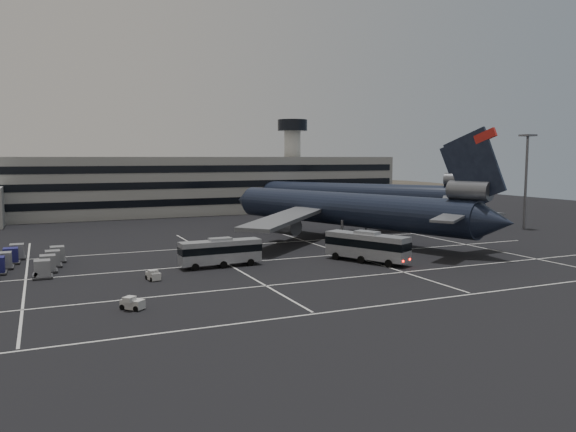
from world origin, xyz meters
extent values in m
plane|color=black|center=(0.00, 0.00, 0.00)|extent=(260.00, 260.00, 0.00)
cube|color=silver|center=(0.00, -22.00, 0.01)|extent=(90.00, 0.25, 0.01)
cube|color=silver|center=(0.00, -10.00, 0.01)|extent=(90.00, 0.25, 0.01)
cube|color=silver|center=(0.00, 4.00, 0.01)|extent=(90.00, 0.25, 0.01)
cube|color=silver|center=(0.00, 18.00, 0.01)|extent=(90.00, 0.25, 0.01)
cube|color=silver|center=(-30.00, 6.00, 0.01)|extent=(0.25, 55.00, 0.01)
cube|color=silver|center=(-6.00, 6.00, 0.01)|extent=(0.25, 55.00, 0.01)
cube|color=silver|center=(12.00, 6.00, 0.01)|extent=(0.25, 55.00, 0.01)
cube|color=silver|center=(34.00, 6.00, 0.01)|extent=(0.25, 55.00, 0.01)
cube|color=gray|center=(0.00, 72.00, 7.00)|extent=(120.00, 18.00, 14.00)
cube|color=black|center=(0.00, 62.95, 3.50)|extent=(118.00, 0.20, 1.60)
cube|color=black|center=(0.00, 62.95, 7.50)|extent=(118.00, 0.20, 1.60)
cube|color=black|center=(0.00, 62.95, 11.20)|extent=(118.00, 0.20, 1.60)
cylinder|color=gray|center=(35.00, 74.00, 11.00)|extent=(4.40, 4.40, 22.00)
cylinder|color=black|center=(35.00, 74.00, 22.50)|extent=(8.00, 8.00, 3.00)
ellipsoid|color=#38332B|center=(30.00, 170.00, -13.50)|extent=(252.00, 180.00, 44.00)
ellipsoid|color=#38332B|center=(110.00, 170.00, -9.00)|extent=(168.00, 120.00, 24.00)
cylinder|color=slate|center=(58.00, 15.00, 9.00)|extent=(0.50, 0.50, 18.00)
cube|color=slate|center=(58.00, 15.00, 18.10)|extent=(2.40, 2.40, 0.35)
cylinder|color=black|center=(19.02, 16.70, 5.20)|extent=(22.03, 46.93, 5.60)
cone|color=black|center=(9.86, 41.25, 5.20)|extent=(6.82, 6.17, 5.60)
cone|color=black|center=(28.28, -8.12, 5.20)|extent=(6.47, 6.45, 5.04)
cube|color=black|center=(27.06, -4.84, 12.60)|extent=(3.78, 9.05, 10.97)
cube|color=red|center=(27.59, -6.25, 16.80)|extent=(1.65, 3.22, 2.24)
cylinder|color=#595B60|center=(26.89, -4.38, 9.30)|extent=(4.63, 6.57, 2.70)
cube|color=slate|center=(22.78, -5.38, 5.80)|extent=(8.05, 6.73, 0.87)
cube|color=slate|center=(30.65, -2.44, 5.80)|extent=(7.90, 4.27, 0.87)
cube|color=slate|center=(6.61, 14.21, 4.40)|extent=(19.94, 18.91, 1.75)
cylinder|color=#595B60|center=(8.37, 18.07, 2.70)|extent=(4.45, 6.10, 2.70)
cube|color=slate|center=(30.03, 22.95, 4.40)|extent=(22.14, 6.09, 1.75)
cylinder|color=#595B60|center=(26.17, 24.71, 2.70)|extent=(4.45, 6.10, 2.70)
cylinder|color=slate|center=(13.65, 31.09, 2.20)|extent=(0.44, 0.44, 3.00)
cylinder|color=black|center=(13.65, 31.09, 0.55)|extent=(0.85, 1.21, 1.10)
cylinder|color=slate|center=(16.72, 13.71, 2.20)|extent=(0.44, 0.44, 3.00)
cylinder|color=black|center=(16.72, 13.71, 0.55)|extent=(0.85, 1.21, 1.10)
cylinder|color=slate|center=(22.72, 15.95, 2.20)|extent=(0.44, 0.44, 3.00)
cylinder|color=black|center=(22.72, 15.95, 0.55)|extent=(0.85, 1.21, 1.10)
cylinder|color=black|center=(38.22, 44.44, 5.20)|extent=(32.59, 42.23, 5.60)
cone|color=black|center=(22.91, 65.70, 5.20)|extent=(7.17, 6.92, 5.60)
cone|color=black|center=(53.70, 22.94, 5.20)|extent=(7.01, 7.00, 5.04)
cube|color=black|center=(51.66, 25.78, 12.60)|extent=(5.94, 7.98, 10.97)
cube|color=red|center=(52.54, 24.56, 16.80)|extent=(2.33, 2.94, 2.24)
cylinder|color=#595B60|center=(51.37, 26.18, 9.30)|extent=(5.70, 6.45, 2.70)
cube|color=slate|center=(47.67, 24.13, 5.80)|extent=(7.42, 7.71, 0.87)
cube|color=slate|center=(54.48, 29.04, 5.80)|extent=(8.16, 5.95, 0.87)
cylinder|color=slate|center=(38.22, 44.44, 2.20)|extent=(0.44, 0.44, 3.00)
cylinder|color=black|center=(38.22, 44.44, 0.55)|extent=(1.05, 1.18, 1.10)
cube|color=gray|center=(11.39, -2.54, 2.19)|extent=(7.52, 11.75, 3.21)
cube|color=black|center=(11.39, -2.54, 2.58)|extent=(7.60, 11.83, 1.02)
cube|color=gray|center=(11.39, -2.54, 3.99)|extent=(2.93, 3.63, 0.37)
cylinder|color=black|center=(11.98, -6.83, 0.51)|extent=(0.75, 1.07, 1.03)
cylinder|color=black|center=(14.39, -5.67, 0.51)|extent=(0.75, 1.07, 1.03)
cylinder|color=black|center=(10.19, -3.12, 0.51)|extent=(0.75, 1.07, 1.03)
cylinder|color=black|center=(12.60, -1.96, 0.51)|extent=(0.75, 1.07, 1.03)
cylinder|color=black|center=(8.40, 0.58, 0.51)|extent=(0.75, 1.07, 1.03)
cylinder|color=black|center=(10.81, 1.75, 0.51)|extent=(0.75, 1.07, 1.03)
cube|color=#FF0C05|center=(13.19, -8.23, 0.96)|extent=(0.28, 0.19, 0.24)
cube|color=#FF0C05|center=(14.73, -7.48, 0.96)|extent=(0.28, 0.19, 0.24)
cube|color=gray|center=(-7.35, 2.35, 1.95)|extent=(10.53, 2.71, 2.85)
cube|color=black|center=(-7.35, 2.35, 2.29)|extent=(10.60, 2.77, 0.90)
cube|color=gray|center=(-7.35, 2.35, 3.55)|extent=(2.90, 1.61, 0.33)
cylinder|color=black|center=(-3.65, 1.28, 0.46)|extent=(0.92, 0.33, 0.91)
cylinder|color=black|center=(-3.72, 3.66, 0.46)|extent=(0.92, 0.33, 0.91)
cylinder|color=black|center=(-7.31, 1.17, 0.46)|extent=(0.92, 0.33, 0.91)
cylinder|color=black|center=(-7.38, 3.54, 0.46)|extent=(0.92, 0.33, 0.91)
cylinder|color=black|center=(-10.97, 1.05, 0.46)|extent=(0.92, 0.33, 0.91)
cylinder|color=black|center=(-11.04, 3.43, 0.46)|extent=(0.92, 0.33, 0.91)
cube|color=beige|center=(-16.69, -2.17, 0.50)|extent=(1.49, 2.18, 0.81)
cube|color=beige|center=(-16.59, -2.61, 1.04)|extent=(1.15, 1.01, 0.45)
cylinder|color=black|center=(-17.02, -2.99, 0.25)|extent=(0.30, 0.54, 0.51)
cylinder|color=black|center=(-16.05, -2.77, 0.25)|extent=(0.30, 0.54, 0.51)
cylinder|color=black|center=(-17.33, -1.57, 0.25)|extent=(0.30, 0.54, 0.51)
cylinder|color=black|center=(-16.36, -1.36, 0.25)|extent=(0.30, 0.54, 0.51)
cube|color=beige|center=(-20.70, -13.89, 0.52)|extent=(2.25, 2.26, 0.85)
cube|color=beige|center=(-20.37, -14.23, 1.08)|extent=(1.33, 1.33, 0.47)
cylinder|color=black|center=(-20.54, -14.79, 0.26)|extent=(0.52, 0.52, 0.53)
cylinder|color=black|center=(-19.80, -14.07, 0.26)|extent=(0.52, 0.52, 0.53)
cylinder|color=black|center=(-21.59, -13.72, 0.26)|extent=(0.52, 0.52, 0.53)
cylinder|color=black|center=(-20.86, -12.99, 0.26)|extent=(0.52, 0.52, 0.53)
cube|color=#2D2D30|center=(-28.21, 4.11, 0.18)|extent=(2.59, 2.87, 0.21)
cylinder|color=black|center=(-28.21, 4.11, 0.11)|extent=(0.11, 0.23, 0.23)
cube|color=gray|center=(-28.21, 4.11, 1.20)|extent=(2.06, 2.06, 1.83)
cube|color=#2D2D30|center=(-27.58, 7.48, 0.18)|extent=(2.59, 2.87, 0.21)
cylinder|color=black|center=(-27.58, 7.48, 0.11)|extent=(0.11, 0.23, 0.23)
cube|color=gray|center=(-27.58, 7.48, 1.20)|extent=(2.06, 2.06, 1.83)
cube|color=#2D2D30|center=(-32.58, 11.89, 0.18)|extent=(2.59, 2.87, 0.21)
cylinder|color=black|center=(-32.58, 11.89, 0.11)|extent=(0.11, 0.23, 0.23)
cube|color=gray|center=(-32.58, 11.89, 1.20)|extent=(2.06, 2.06, 1.83)
cube|color=#2D2D30|center=(-26.96, 10.85, 0.18)|extent=(2.59, 2.87, 0.21)
cylinder|color=black|center=(-26.96, 10.85, 0.11)|extent=(0.11, 0.23, 0.23)
cube|color=gray|center=(-26.96, 10.85, 1.20)|extent=(2.06, 2.06, 1.83)
cube|color=#2D2D30|center=(-31.95, 15.26, 0.18)|extent=(2.59, 2.87, 0.21)
cylinder|color=black|center=(-31.95, 15.26, 0.11)|extent=(0.11, 0.23, 0.23)
cube|color=navy|center=(-31.95, 15.26, 1.20)|extent=(2.06, 2.06, 1.83)
cube|color=#2D2D30|center=(-26.34, 14.22, 0.18)|extent=(2.59, 2.87, 0.21)
cylinder|color=black|center=(-26.34, 14.22, 0.11)|extent=(0.11, 0.23, 0.23)
cube|color=gray|center=(-26.34, 14.22, 1.20)|extent=(2.06, 2.06, 1.83)
cube|color=#2D2D30|center=(-31.33, 18.63, 0.18)|extent=(2.59, 2.87, 0.21)
cylinder|color=black|center=(-31.33, 18.63, 0.11)|extent=(0.11, 0.23, 0.23)
cube|color=gray|center=(-31.33, 18.63, 1.20)|extent=(2.06, 2.06, 1.83)
camera|label=1|loc=(-27.96, -65.71, 13.94)|focal=35.00mm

